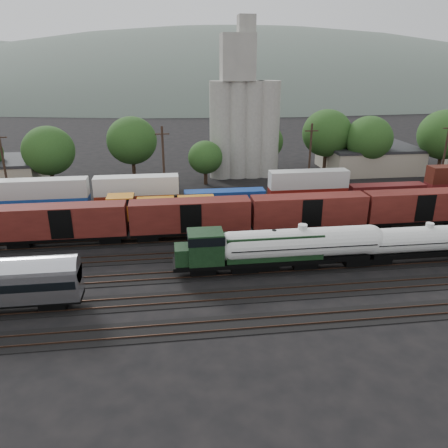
{
  "coord_description": "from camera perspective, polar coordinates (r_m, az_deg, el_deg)",
  "views": [
    {
      "loc": [
        -11.39,
        -46.84,
        21.57
      ],
      "look_at": [
        -4.95,
        2.0,
        3.0
      ],
      "focal_mm": 35.0,
      "sensor_mm": 36.0,
      "label": 1
    }
  ],
  "objects": [
    {
      "name": "ground",
      "position": [
        52.81,
        5.63,
        -3.56
      ],
      "size": [
        600.0,
        600.0,
        0.0
      ],
      "primitive_type": "plane",
      "color": "black"
    },
    {
      "name": "tracks",
      "position": [
        52.79,
        5.63,
        -3.51
      ],
      "size": [
        180.0,
        33.2,
        0.2
      ],
      "color": "black",
      "rests_on": "ground"
    },
    {
      "name": "green_locomotive",
      "position": [
        46.59,
        2.83,
        -3.37
      ],
      "size": [
        17.4,
        3.07,
        4.61
      ],
      "color": "black",
      "rests_on": "ground"
    },
    {
      "name": "tank_car_a",
      "position": [
        47.91,
        10.08,
        -2.65
      ],
      "size": [
        18.59,
        3.33,
        4.87
      ],
      "color": "silver",
      "rests_on": "ground"
    },
    {
      "name": "tank_car_b",
      "position": [
        54.11,
        25.01,
        -1.92
      ],
      "size": [
        16.54,
        2.96,
        4.34
      ],
      "color": "silver",
      "rests_on": "ground"
    },
    {
      "name": "orange_locomotive",
      "position": [
        59.99,
        -9.11,
        1.85
      ],
      "size": [
        17.47,
        2.91,
        4.37
      ],
      "color": "black",
      "rests_on": "ground"
    },
    {
      "name": "boxcar_string",
      "position": [
        60.71,
        17.91,
        1.93
      ],
      "size": [
        184.4,
        2.9,
        4.2
      ],
      "color": "black",
      "rests_on": "ground"
    },
    {
      "name": "container_wall",
      "position": [
        66.83,
        7.34,
        3.96
      ],
      "size": [
        172.46,
        2.6,
        5.8
      ],
      "color": "black",
      "rests_on": "ground"
    },
    {
      "name": "grain_silo",
      "position": [
        84.76,
        2.59,
        13.65
      ],
      "size": [
        13.4,
        5.0,
        29.0
      ],
      "color": "#99978C",
      "rests_on": "ground"
    },
    {
      "name": "industrial_sheds",
      "position": [
        86.17,
        4.79,
        7.84
      ],
      "size": [
        119.38,
        17.26,
        5.1
      ],
      "color": "#9E937F",
      "rests_on": "ground"
    },
    {
      "name": "tree_band",
      "position": [
        84.22,
        0.47,
        10.85
      ],
      "size": [
        165.59,
        20.17,
        12.73
      ],
      "color": "black",
      "rests_on": "ground"
    },
    {
      "name": "utility_poles",
      "position": [
        71.45,
        1.86,
        8.23
      ],
      "size": [
        122.2,
        0.36,
        12.0
      ],
      "color": "black",
      "rests_on": "ground"
    },
    {
      "name": "distant_hills",
      "position": [
        311.72,
        -0.96,
        12.89
      ],
      "size": [
        860.0,
        286.0,
        130.0
      ],
      "color": "#59665B",
      "rests_on": "ground"
    }
  ]
}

